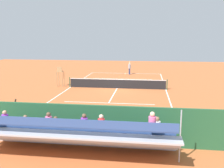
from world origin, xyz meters
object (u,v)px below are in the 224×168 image
(courtside_bench, at_px, (153,130))
(equipment_bag, at_px, (112,136))
(tennis_player, at_px, (130,67))
(tennis_ball_near, at_px, (125,76))
(tennis_racket, at_px, (125,74))
(line_judge, at_px, (13,115))
(bleacher_stand, at_px, (77,135))
(tennis_ball_far, at_px, (119,77))
(umpire_chair, at_px, (60,74))
(tennis_net, at_px, (117,84))

(courtside_bench, bearing_deg, equipment_bag, 3.44)
(tennis_player, bearing_deg, tennis_ball_near, 73.83)
(tennis_racket, bearing_deg, tennis_player, 157.47)
(tennis_racket, height_order, line_judge, line_judge)
(courtside_bench, xyz_separation_m, tennis_racket, (3.47, -23.60, -0.54))
(courtside_bench, xyz_separation_m, tennis_ball_near, (3.30, -21.58, -0.53))
(bleacher_stand, relative_size, tennis_player, 4.70)
(tennis_racket, bearing_deg, tennis_ball_far, 79.06)
(tennis_player, xyz_separation_m, tennis_ball_near, (0.50, 1.74, -0.98))
(umpire_chair, height_order, equipment_bag, umpire_chair)
(courtside_bench, bearing_deg, tennis_racket, -81.64)
(tennis_net, relative_size, tennis_ball_far, 156.06)
(tennis_ball_near, xyz_separation_m, tennis_ball_far, (0.70, 0.73, 0.00))
(tennis_ball_far, relative_size, line_judge, 0.03)
(courtside_bench, xyz_separation_m, tennis_player, (2.80, -23.32, 0.46))
(umpire_chair, bearing_deg, tennis_ball_far, -127.05)
(tennis_ball_near, distance_m, tennis_ball_far, 1.01)
(tennis_net, bearing_deg, tennis_racket, -89.58)
(equipment_bag, height_order, tennis_ball_near, equipment_bag)
(tennis_player, height_order, tennis_racket, tennis_player)
(equipment_bag, bearing_deg, tennis_player, -88.38)
(tennis_net, height_order, courtside_bench, tennis_net)
(tennis_ball_far, bearing_deg, equipment_bag, 95.09)
(tennis_racket, bearing_deg, line_judge, 79.63)
(courtside_bench, bearing_deg, tennis_ball_near, -81.30)
(line_judge, bearing_deg, tennis_net, -108.37)
(tennis_net, relative_size, equipment_bag, 11.44)
(equipment_bag, xyz_separation_m, tennis_player, (0.66, -23.45, 0.84))
(bleacher_stand, bearing_deg, line_judge, -26.90)
(tennis_racket, xyz_separation_m, tennis_ball_near, (-0.17, 2.02, 0.02))
(tennis_player, height_order, tennis_ball_far, tennis_player)
(bleacher_stand, relative_size, courtside_bench, 5.03)
(courtside_bench, bearing_deg, tennis_player, -83.16)
(tennis_net, distance_m, tennis_ball_far, 7.61)
(courtside_bench, relative_size, tennis_player, 0.93)
(tennis_racket, bearing_deg, tennis_net, 90.42)
(bleacher_stand, distance_m, tennis_ball_near, 23.69)
(umpire_chair, xyz_separation_m, tennis_racket, (-6.12, -10.16, -1.30))
(courtside_bench, relative_size, tennis_ball_near, 27.27)
(line_judge, bearing_deg, tennis_ball_far, -100.29)
(tennis_player, height_order, tennis_ball_near, tennis_player)
(courtside_bench, relative_size, equipment_bag, 2.00)
(courtside_bench, distance_m, tennis_ball_near, 21.84)
(umpire_chair, height_order, tennis_ball_far, umpire_chair)
(tennis_net, xyz_separation_m, courtside_bench, (-3.39, 13.27, 0.06))
(bleacher_stand, bearing_deg, tennis_ball_near, -90.40)
(bleacher_stand, height_order, tennis_racket, bleacher_stand)
(equipment_bag, bearing_deg, tennis_net, -84.63)
(tennis_net, xyz_separation_m, equipment_bag, (-1.26, 13.40, -0.32))
(tennis_net, xyz_separation_m, tennis_player, (-0.60, -10.05, 0.51))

